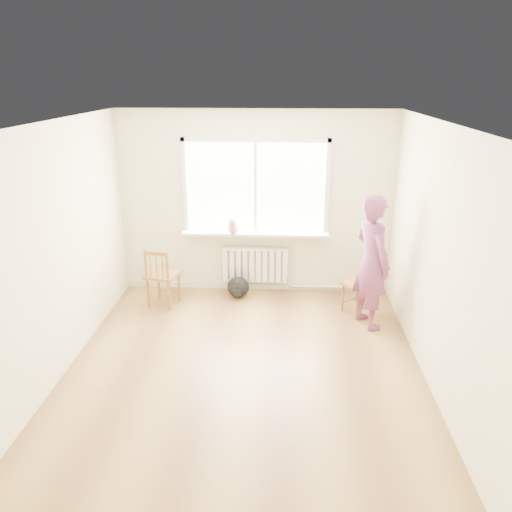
# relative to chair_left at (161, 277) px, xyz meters

# --- Properties ---
(floor) EXTENTS (4.50, 4.50, 0.00)m
(floor) POSITION_rel_chair_left_xyz_m (1.30, -1.56, -0.44)
(floor) COLOR olive
(floor) RESTS_ON ground
(ceiling) EXTENTS (4.50, 4.50, 0.00)m
(ceiling) POSITION_rel_chair_left_xyz_m (1.30, -1.56, 2.26)
(ceiling) COLOR white
(ceiling) RESTS_ON back_wall
(back_wall) EXTENTS (4.00, 0.01, 2.70)m
(back_wall) POSITION_rel_chair_left_xyz_m (1.30, 0.69, 0.91)
(back_wall) COLOR beige
(back_wall) RESTS_ON ground
(window) EXTENTS (2.12, 0.05, 1.42)m
(window) POSITION_rel_chair_left_xyz_m (1.30, 0.67, 1.22)
(window) COLOR white
(window) RESTS_ON back_wall
(windowsill) EXTENTS (2.15, 0.22, 0.04)m
(windowsill) POSITION_rel_chair_left_xyz_m (1.30, 0.58, 0.49)
(windowsill) COLOR white
(windowsill) RESTS_ON back_wall
(radiator) EXTENTS (1.00, 0.12, 0.55)m
(radiator) POSITION_rel_chair_left_xyz_m (1.30, 0.60, -0.00)
(radiator) COLOR white
(radiator) RESTS_ON back_wall
(heating_pipe) EXTENTS (1.40, 0.04, 0.04)m
(heating_pipe) POSITION_rel_chair_left_xyz_m (2.55, 0.63, -0.36)
(heating_pipe) COLOR silver
(heating_pipe) RESTS_ON back_wall
(baseboard) EXTENTS (4.00, 0.03, 0.08)m
(baseboard) POSITION_rel_chair_left_xyz_m (1.30, 0.68, -0.40)
(baseboard) COLOR beige
(baseboard) RESTS_ON ground
(chair_left) EXTENTS (0.51, 0.50, 0.87)m
(chair_left) POSITION_rel_chair_left_xyz_m (0.00, 0.00, 0.00)
(chair_left) COLOR brown
(chair_left) RESTS_ON floor
(chair_right) EXTENTS (0.55, 0.54, 0.82)m
(chair_right) POSITION_rel_chair_left_xyz_m (2.80, -0.11, -0.03)
(chair_right) COLOR brown
(chair_right) RESTS_ON floor
(person) EXTENTS (0.64, 0.76, 1.76)m
(person) POSITION_rel_chair_left_xyz_m (2.85, -0.40, 0.44)
(person) COLOR #C54158
(person) RESTS_ON floor
(cat) EXTENTS (0.19, 0.44, 0.29)m
(cat) POSITION_rel_chair_left_xyz_m (0.99, 0.49, 0.63)
(cat) COLOR #D0B38D
(cat) RESTS_ON windowsill
(backpack) EXTENTS (0.36, 0.29, 0.32)m
(backpack) POSITION_rel_chair_left_xyz_m (1.06, 0.36, -0.28)
(backpack) COLOR black
(backpack) RESTS_ON floor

